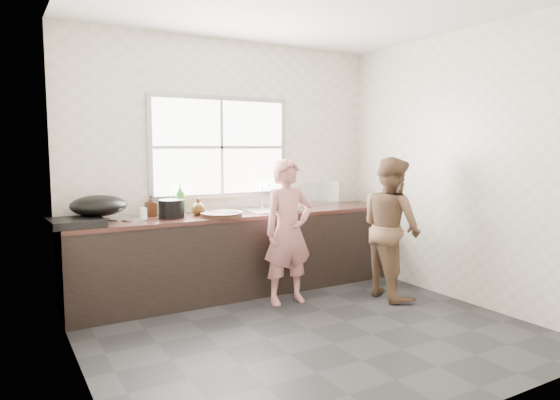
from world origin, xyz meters
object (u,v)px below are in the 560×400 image
glass_jar (143,213)px  burner (76,222)px  person_side (391,227)px  pot_lid_left (120,219)px  plate_food (173,215)px  bowl_held (284,208)px  dish_rack (320,193)px  bottle_brown_tall (151,207)px  wok (99,206)px  bowl_crabs (289,209)px  woman (288,236)px  bowl_mince (233,214)px  black_pot (172,209)px  cutting_board (221,215)px  pot_lid_right (135,219)px  bottle_green (180,199)px  bottle_brown_short (198,207)px

glass_jar → burner: (-0.64, -0.16, -0.02)m
person_side → glass_jar: (-2.28, 1.00, 0.19)m
burner → pot_lid_left: size_ratio=2.01×
plate_food → pot_lid_left: plate_food is taller
bowl_held → dish_rack: 0.76m
bottle_brown_tall → wok: 0.56m
burner → pot_lid_left: bearing=28.3°
bowl_held → bowl_crabs: bearing=-96.6°
woman → bowl_mince: woman is taller
black_pot → bottle_brown_tall: 0.27m
bowl_crabs → bowl_mince: bearing=176.5°
cutting_board → pot_lid_right: 0.83m
burner → pot_lid_left: burner is taller
bottle_brown_tall → wok: size_ratio=0.37×
burner → wok: size_ratio=0.88×
black_pot → plate_food: black_pot is taller
dish_rack → glass_jar: bearing=-170.2°
bowl_mince → pot_lid_left: (-1.04, 0.33, -0.02)m
person_side → bottle_green: size_ratio=4.53×
bottle_green → plate_food: bearing=-134.9°
bottle_green → dish_rack: (1.75, 0.00, -0.02)m
black_pot → dish_rack: bearing=6.8°
plate_food → bottle_brown_tall: 0.24m
woman → pot_lid_left: woman is taller
bottle_brown_short → burner: bearing=-174.3°
bowl_crabs → bottle_brown_tall: (-1.36, 0.44, 0.06)m
bottle_brown_tall → pot_lid_right: size_ratio=0.73×
plate_food → burner: (-0.94, -0.19, 0.02)m
bowl_held → glass_jar: 1.50m
bowl_mince → glass_jar: size_ratio=1.83×
person_side → bowl_mince: size_ratio=7.50×
bowl_mince → pot_lid_right: bowl_mince is taller
person_side → burner: 3.04m
glass_jar → pot_lid_left: (-0.21, 0.07, -0.05)m
bowl_held → bottle_brown_tall: bottle_brown_tall is taller
bottle_brown_short → glass_jar: (-0.55, 0.05, -0.03)m
bottle_brown_tall → burner: (-0.75, -0.30, -0.06)m
person_side → cutting_board: size_ratio=3.50×
bottle_green → glass_jar: bearing=-161.6°
plate_food → bowl_held: bearing=-9.4°
bowl_crabs → glass_jar: glass_jar is taller
dish_rack → pot_lid_left: size_ratio=1.72×
bottle_brown_short → glass_jar: 0.55m
person_side → glass_jar: size_ratio=13.73×
cutting_board → glass_jar: glass_jar is taller
dish_rack → wok: bearing=-170.1°
woman → black_pot: 1.18m
bowl_crabs → black_pot: size_ratio=0.73×
bowl_mince → bottle_brown_short: (-0.29, 0.22, 0.06)m
plate_food → wok: bearing=-175.8°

